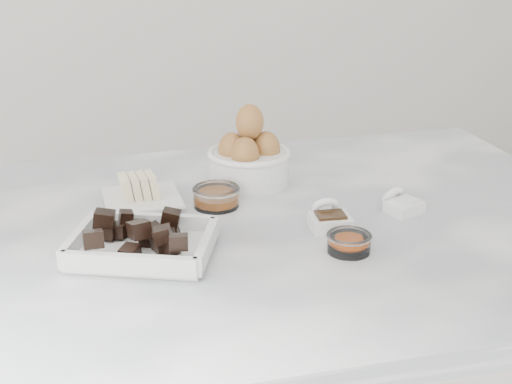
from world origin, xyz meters
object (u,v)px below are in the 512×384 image
at_px(chocolate_dish, 142,241).
at_px(vanilla_spoon, 329,218).
at_px(salt_spoon, 401,204).
at_px(butter_plate, 141,194).
at_px(sugar_ramekin, 242,171).
at_px(egg_bowl, 249,158).
at_px(honey_bowl, 216,196).
at_px(zest_bowl, 349,242).

relative_size(chocolate_dish, vanilla_spoon, 3.06).
height_order(vanilla_spoon, salt_spoon, vanilla_spoon).
height_order(butter_plate, sugar_ramekin, butter_plate).
bearing_deg(egg_bowl, vanilla_spoon, -72.66).
distance_m(chocolate_dish, honey_bowl, 0.21).
bearing_deg(egg_bowl, salt_spoon, -43.69).
height_order(sugar_ramekin, honey_bowl, sugar_ramekin).
distance_m(honey_bowl, vanilla_spoon, 0.20).
bearing_deg(butter_plate, egg_bowl, 15.74).
relative_size(butter_plate, vanilla_spoon, 1.63).
height_order(chocolate_dish, egg_bowl, egg_bowl).
xyz_separation_m(egg_bowl, zest_bowl, (0.07, -0.31, -0.03)).
relative_size(honey_bowl, zest_bowl, 1.21).
distance_m(sugar_ramekin, zest_bowl, 0.32).
bearing_deg(zest_bowl, vanilla_spoon, 88.59).
relative_size(egg_bowl, honey_bowl, 1.91).
bearing_deg(chocolate_dish, sugar_ramekin, 50.17).
height_order(sugar_ramekin, vanilla_spoon, vanilla_spoon).
bearing_deg(chocolate_dish, zest_bowl, -12.82).
bearing_deg(butter_plate, salt_spoon, -18.96).
bearing_deg(salt_spoon, butter_plate, 161.04).
bearing_deg(butter_plate, chocolate_dish, -95.52).
bearing_deg(honey_bowl, egg_bowl, 50.06).
bearing_deg(zest_bowl, salt_spoon, 40.22).
xyz_separation_m(chocolate_dish, salt_spoon, (0.43, 0.05, -0.01)).
distance_m(butter_plate, honey_bowl, 0.13).
relative_size(butter_plate, egg_bowl, 0.84).
bearing_deg(vanilla_spoon, salt_spoon, 11.76).
xyz_separation_m(chocolate_dish, butter_plate, (0.02, 0.19, -0.00)).
bearing_deg(vanilla_spoon, honey_bowl, 139.68).
distance_m(egg_bowl, vanilla_spoon, 0.24).
bearing_deg(honey_bowl, butter_plate, 161.68).
xyz_separation_m(chocolate_dish, honey_bowl, (0.14, 0.15, -0.00)).
xyz_separation_m(butter_plate, vanilla_spoon, (0.27, -0.17, -0.00)).
distance_m(chocolate_dish, sugar_ramekin, 0.32).
bearing_deg(chocolate_dish, salt_spoon, 6.84).
bearing_deg(zest_bowl, butter_plate, 136.41).
bearing_deg(salt_spoon, honey_bowl, 160.78).
bearing_deg(chocolate_dish, butter_plate, 84.48).
relative_size(butter_plate, zest_bowl, 1.93).
xyz_separation_m(butter_plate, egg_bowl, (0.20, 0.06, 0.03)).
bearing_deg(honey_bowl, chocolate_dish, -132.60).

